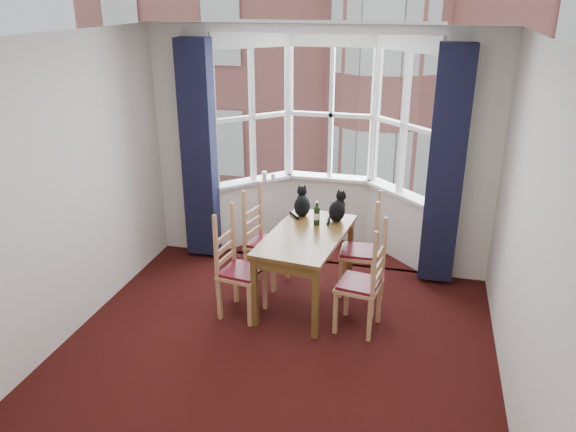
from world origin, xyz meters
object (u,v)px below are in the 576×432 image
(wine_bottle, at_px, (317,215))
(candle_short, at_px, (273,177))
(chair_right_near, at_px, (368,287))
(cat_right, at_px, (337,209))
(chair_left_far, at_px, (260,243))
(cat_left, at_px, (302,204))
(chair_left_near, at_px, (234,271))
(chair_right_far, at_px, (367,253))
(dining_table, at_px, (306,243))
(candle_tall, at_px, (264,176))

(wine_bottle, relative_size, candle_short, 2.87)
(chair_right_near, xyz_separation_m, cat_right, (-0.45, 0.85, 0.45))
(chair_left_far, height_order, cat_left, cat_left)
(chair_left_near, distance_m, wine_bottle, 1.07)
(chair_left_near, distance_m, chair_right_near, 1.36)
(chair_left_far, bearing_deg, chair_right_near, -29.17)
(chair_left_far, bearing_deg, chair_right_far, 1.14)
(cat_left, bearing_deg, chair_right_far, -11.18)
(wine_bottle, bearing_deg, dining_table, -101.62)
(dining_table, distance_m, candle_short, 1.58)
(dining_table, distance_m, cat_left, 0.57)
(wine_bottle, height_order, candle_tall, wine_bottle)
(dining_table, height_order, chair_right_near, chair_right_near)
(chair_left_near, xyz_separation_m, candle_short, (-0.07, 1.78, 0.44))
(wine_bottle, xyz_separation_m, candle_short, (-0.79, 1.11, 0.01))
(wine_bottle, bearing_deg, candle_short, 125.56)
(cat_left, relative_size, candle_short, 3.78)
(chair_left_far, bearing_deg, wine_bottle, -4.84)
(wine_bottle, bearing_deg, candle_tall, 129.88)
(chair_left_far, bearing_deg, cat_left, 21.52)
(chair_right_far, height_order, cat_right, cat_right)
(chair_left_far, xyz_separation_m, candle_short, (-0.14, 1.05, 0.44))
(dining_table, distance_m, chair_right_near, 0.84)
(chair_right_near, relative_size, cat_left, 2.66)
(chair_left_near, relative_size, chair_right_near, 1.00)
(cat_right, bearing_deg, candle_tall, 140.45)
(chair_right_far, xyz_separation_m, candle_short, (-1.34, 1.03, 0.44))
(chair_left_far, distance_m, cat_right, 0.97)
(chair_left_far, height_order, candle_tall, candle_tall)
(cat_right, relative_size, wine_bottle, 1.31)
(cat_right, xyz_separation_m, candle_short, (-0.98, 0.93, -0.00))
(chair_right_far, bearing_deg, candle_tall, 145.47)
(wine_bottle, relative_size, candle_tall, 2.16)
(chair_right_near, bearing_deg, chair_left_near, -179.92)
(cat_right, bearing_deg, chair_left_far, -172.03)
(dining_table, xyz_separation_m, candle_short, (-0.74, 1.37, 0.23))
(chair_left_near, distance_m, cat_left, 1.13)
(chair_right_far, bearing_deg, wine_bottle, -171.77)
(cat_right, distance_m, candle_short, 1.36)
(chair_left_far, bearing_deg, candle_short, 97.35)
(chair_left_far, xyz_separation_m, wine_bottle, (0.66, -0.06, 0.43))
(chair_left_near, bearing_deg, wine_bottle, 43.18)
(dining_table, bearing_deg, cat_right, 60.60)
(chair_left_near, height_order, wine_bottle, wine_bottle)
(chair_left_far, height_order, chair_right_near, same)
(chair_left_near, distance_m, candle_short, 1.84)
(chair_left_near, height_order, candle_tall, candle_tall)
(wine_bottle, bearing_deg, chair_left_near, -136.82)
(dining_table, xyz_separation_m, cat_left, (-0.16, 0.50, 0.23))
(wine_bottle, bearing_deg, cat_right, 42.08)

